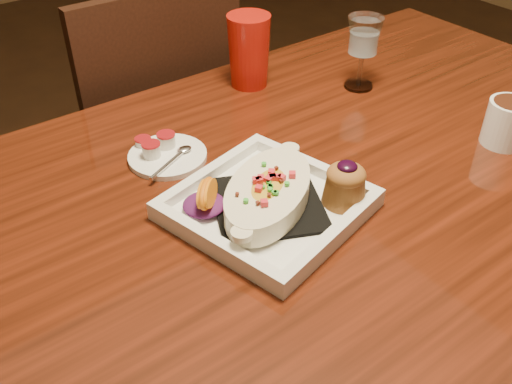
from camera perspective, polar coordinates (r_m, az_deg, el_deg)
table at (r=1.01m, az=5.68°, el=-2.98°), size 1.50×0.90×0.75m
chair_far at (r=1.53m, az=-10.55°, el=5.12°), size 0.42×0.42×0.93m
plate at (r=0.86m, az=1.96°, el=-0.52°), size 0.31×0.31×0.08m
coffee_mug at (r=1.11m, az=23.94°, el=6.55°), size 0.11×0.08×0.08m
goblet at (r=1.21m, az=10.73°, el=14.74°), size 0.07×0.07×0.15m
saucer at (r=1.00m, az=-9.01°, el=3.75°), size 0.14×0.14×0.09m
creamer_loose at (r=1.03m, az=-11.20°, el=4.78°), size 0.03×0.03×0.02m
red_tumbler at (r=1.21m, az=-0.71°, el=13.91°), size 0.09×0.09×0.15m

